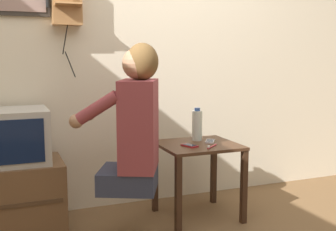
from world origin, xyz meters
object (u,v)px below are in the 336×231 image
television (10,136)px  cell_phone_held (190,146)px  person (135,122)px  cell_phone_spare (210,141)px  water_bottle (197,125)px  toothbrush (211,146)px

television → cell_phone_held: 1.22m
person → cell_phone_spare: 0.71m
water_bottle → toothbrush: size_ratio=1.95×
cell_phone_spare → toothbrush: (-0.08, -0.17, 0.00)m
television → water_bottle: 1.33m
water_bottle → television: bearing=175.8°
toothbrush → person: bearing=53.2°
person → cell_phone_held: 0.50m
cell_phone_spare → water_bottle: water_bottle is taller
cell_phone_held → water_bottle: size_ratio=0.55×
cell_phone_held → water_bottle: 0.25m
cell_phone_held → water_bottle: (0.14, 0.18, 0.11)m
television → toothbrush: (1.31, -0.36, -0.10)m
cell_phone_held → cell_phone_spare: size_ratio=1.00×
person → cell_phone_held: bearing=-49.7°
television → person: bearing=-27.8°
television → water_bottle: size_ratio=2.00×
television → water_bottle: bearing=-4.2°
water_bottle → toothbrush: water_bottle is taller
cell_phone_spare → toothbrush: toothbrush is taller
person → cell_phone_held: (0.44, 0.12, -0.21)m
person → cell_phone_held: person is taller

